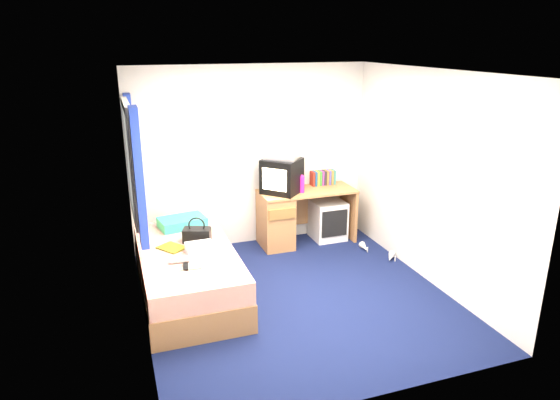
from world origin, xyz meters
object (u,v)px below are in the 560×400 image
object	(u,v)px
handbag	(197,234)
remote_control	(186,267)
crt_tv	(282,176)
water_bottle	(180,259)
pink_water_bottle	(302,185)
white_heels	(377,252)
bed	(188,272)
vcr	(282,156)
desk	(287,216)
colour_swatch_fan	(190,269)
pillow	(182,222)
magazine	(172,248)
picture_frame	(331,179)
storage_cube	(328,220)
towel	(200,248)
aerosol_can	(299,183)

from	to	relation	value
handbag	remote_control	distance (m)	0.68
crt_tv	water_bottle	size ratio (longest dim) A/B	3.11
pink_water_bottle	white_heels	bearing A→B (deg)	-39.17
bed	remote_control	xyz separation A→B (m)	(-0.08, -0.45, 0.28)
vcr	remote_control	bearing A→B (deg)	-96.21
desk	colour_swatch_fan	size ratio (longest dim) A/B	5.91
pillow	handbag	distance (m)	0.52
magazine	remote_control	size ratio (longest dim) A/B	1.75
vcr	picture_frame	xyz separation A→B (m)	(0.79, 0.17, -0.42)
colour_swatch_fan	remote_control	xyz separation A→B (m)	(-0.03, 0.05, 0.00)
pillow	crt_tv	xyz separation A→B (m)	(1.37, 0.30, 0.38)
pink_water_bottle	water_bottle	bearing A→B (deg)	-145.88
vcr	handbag	distance (m)	1.64
pillow	storage_cube	distance (m)	2.11
towel	white_heels	bearing A→B (deg)	8.99
pillow	storage_cube	xyz separation A→B (m)	(2.06, 0.32, -0.33)
picture_frame	colour_swatch_fan	bearing A→B (deg)	-141.85
storage_cube	crt_tv	size ratio (longest dim) A/B	0.88
storage_cube	white_heels	distance (m)	0.88
crt_tv	pink_water_bottle	world-z (taller)	crt_tv
desk	picture_frame	xyz separation A→B (m)	(0.71, 0.17, 0.41)
crt_tv	desk	bearing A→B (deg)	45.24
crt_tv	picture_frame	world-z (taller)	crt_tv
aerosol_can	handbag	xyz separation A→B (m)	(-1.54, -0.85, -0.23)
aerosol_can	magazine	distance (m)	2.09
crt_tv	remote_control	xyz separation A→B (m)	(-1.51, -1.44, -0.43)
storage_cube	pink_water_bottle	size ratio (longest dim) A/B	2.56
storage_cube	picture_frame	distance (m)	0.58
pillow	handbag	world-z (taller)	handbag
colour_swatch_fan	pink_water_bottle	bearing A→B (deg)	39.12
desk	vcr	world-z (taller)	vcr
handbag	remote_control	xyz separation A→B (m)	(-0.23, -0.63, -0.07)
bed	picture_frame	bearing A→B (deg)	27.60
storage_cube	colour_swatch_fan	size ratio (longest dim) A/B	2.49
vcr	aerosol_can	size ratio (longest dim) A/B	2.10
desk	crt_tv	bearing A→B (deg)	179.54
desk	water_bottle	size ratio (longest dim) A/B	6.50
bed	crt_tv	bearing A→B (deg)	34.59
magazine	white_heels	size ratio (longest dim) A/B	0.46
vcr	white_heels	size ratio (longest dim) A/B	0.68
storage_cube	crt_tv	xyz separation A→B (m)	(-0.69, -0.02, 0.70)
bed	water_bottle	size ratio (longest dim) A/B	10.00
magazine	bed	bearing A→B (deg)	-26.66
aerosol_can	towel	distance (m)	1.97
pillow	colour_swatch_fan	xyz separation A→B (m)	(-0.10, -1.19, -0.05)
pink_water_bottle	colour_swatch_fan	world-z (taller)	pink_water_bottle
desk	crt_tv	world-z (taller)	crt_tv
picture_frame	white_heels	distance (m)	1.24
storage_cube	vcr	xyz separation A→B (m)	(-0.69, -0.01, 0.97)
crt_tv	colour_swatch_fan	bearing A→B (deg)	-88.97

